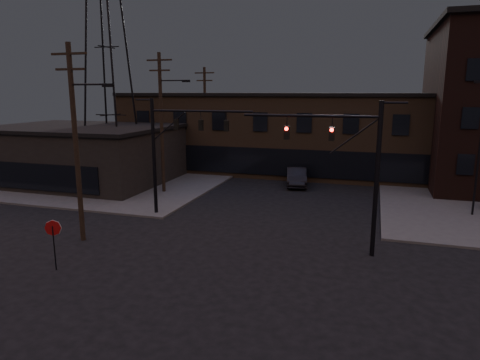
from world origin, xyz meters
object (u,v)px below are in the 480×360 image
traffic_signal_near (354,162)px  traffic_signal_far (171,144)px  stop_sign (53,233)px  car_crossing (297,177)px

traffic_signal_near → traffic_signal_far: size_ratio=1.00×
stop_sign → car_crossing: size_ratio=0.50×
traffic_signal_near → traffic_signal_far: bearing=163.8°
traffic_signal_near → stop_sign: size_ratio=3.23×
traffic_signal_near → stop_sign: traffic_signal_near is taller
traffic_signal_near → car_crossing: bearing=109.7°
traffic_signal_far → stop_sign: traffic_signal_far is taller
traffic_signal_near → car_crossing: size_ratio=1.61×
traffic_signal_near → stop_sign: 15.17m
traffic_signal_far → car_crossing: bearing=62.4°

